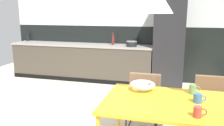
# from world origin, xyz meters

# --- Properties ---
(back_wall_splashback_dark) EXTENTS (6.88, 0.12, 1.32)m
(back_wall_splashback_dark) POSITION_xyz_m (0.00, 2.93, 0.66)
(back_wall_splashback_dark) COLOR black
(back_wall_splashback_dark) RESTS_ON ground
(kitchen_counter) EXTENTS (3.57, 0.63, 0.89)m
(kitchen_counter) POSITION_xyz_m (-1.52, 2.57, 0.44)
(kitchen_counter) COLOR #443D34
(kitchen_counter) RESTS_ON ground
(refrigerator_column) EXTENTS (0.67, 0.60, 1.96)m
(refrigerator_column) POSITION_xyz_m (0.60, 2.57, 0.98)
(refrigerator_column) COLOR #232326
(refrigerator_column) RESTS_ON ground
(dining_table) EXTENTS (1.78, 0.95, 0.75)m
(dining_table) POSITION_xyz_m (0.91, -0.45, 0.71)
(dining_table) COLOR gold
(dining_table) RESTS_ON ground
(armchair_near_window) EXTENTS (0.49, 0.48, 0.77)m
(armchair_near_window) POSITION_xyz_m (1.27, 0.53, 0.51)
(armchair_near_window) COLOR brown
(armchair_near_window) RESTS_ON ground
(armchair_head_of_table) EXTENTS (0.49, 0.47, 0.77)m
(armchair_head_of_table) POSITION_xyz_m (0.33, 0.41, 0.51)
(armchair_head_of_table) COLOR brown
(armchair_head_of_table) RESTS_ON ground
(fruit_bowl) EXTENTS (0.30, 0.30, 0.09)m
(fruit_bowl) POSITION_xyz_m (0.38, -0.15, 0.81)
(fruit_bowl) COLOR silver
(fruit_bowl) RESTS_ON dining_table
(mug_wide_latte) EXTENTS (0.12, 0.08, 0.11)m
(mug_wide_latte) POSITION_xyz_m (0.96, -0.14, 0.81)
(mug_wide_latte) COLOR #5B8456
(mug_wide_latte) RESTS_ON dining_table
(mug_short_terracotta) EXTENTS (0.13, 0.09, 0.09)m
(mug_short_terracotta) POSITION_xyz_m (0.99, -0.40, 0.80)
(mug_short_terracotta) COLOR #335B93
(mug_short_terracotta) RESTS_ON dining_table
(mug_glass_clear) EXTENTS (0.12, 0.07, 0.10)m
(mug_glass_clear) POSITION_xyz_m (0.96, -0.76, 0.80)
(mug_glass_clear) COLOR #B23D33
(mug_glass_clear) RESTS_ON dining_table
(cooking_pot) EXTENTS (0.25, 0.25, 0.15)m
(cooking_pot) POSITION_xyz_m (-0.23, 2.48, 0.95)
(cooking_pot) COLOR black
(cooking_pot) RESTS_ON kitchen_counter
(bottle_wine_green) EXTENTS (0.07, 0.07, 0.30)m
(bottle_wine_green) POSITION_xyz_m (-0.71, 2.62, 1.00)
(bottle_wine_green) COLOR maroon
(bottle_wine_green) RESTS_ON kitchen_counter
(bottle_spice_small) EXTENTS (0.07, 0.07, 0.28)m
(bottle_spice_small) POSITION_xyz_m (-3.17, 2.79, 1.00)
(bottle_spice_small) COLOR black
(bottle_spice_small) RESTS_ON kitchen_counter
(pendant_lamp_over_table_near) EXTENTS (0.29, 0.29, 0.94)m
(pendant_lamp_over_table_near) POSITION_xyz_m (0.56, -0.45, 1.76)
(pendant_lamp_over_table_near) COLOR black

